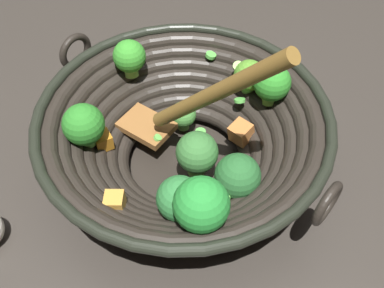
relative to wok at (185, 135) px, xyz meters
name	(u,v)px	position (x,y,z in m)	size (l,w,h in m)	color
ground_plane	(185,167)	(0.00, 0.00, -0.07)	(4.00, 4.00, 0.00)	#332D28
wok	(185,135)	(0.00, 0.00, 0.00)	(0.40, 0.37, 0.26)	black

